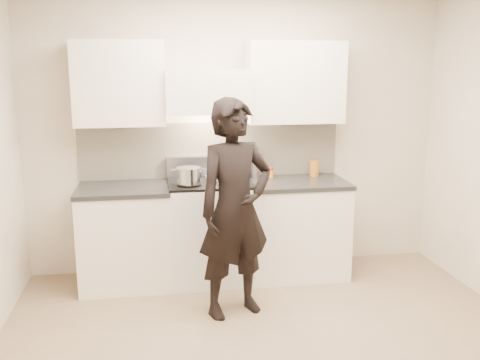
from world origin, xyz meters
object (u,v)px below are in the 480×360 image
object	(u,v)px
wok	(229,166)
person	(235,209)
counter_right	(296,227)
utensil_crock	(253,167)
stove	(210,230)

from	to	relation	value
wok	person	xyz separation A→B (m)	(-0.08, -0.89, -0.18)
person	counter_right	bearing A→B (deg)	25.99
wok	person	size ratio (longest dim) A/B	0.24
counter_right	utensil_crock	distance (m)	0.72
utensil_crock	counter_right	bearing A→B (deg)	-32.81
wok	utensil_crock	distance (m)	0.27
stove	wok	world-z (taller)	wok
wok	utensil_crock	bearing A→B (deg)	21.89
person	wok	bearing A→B (deg)	64.51
counter_right	utensil_crock	xyz separation A→B (m)	(-0.38, 0.24, 0.55)
utensil_crock	person	distance (m)	1.05
stove	person	world-z (taller)	person
utensil_crock	stove	bearing A→B (deg)	-151.42
counter_right	utensil_crock	world-z (taller)	utensil_crock
counter_right	person	xyz separation A→B (m)	(-0.71, -0.74, 0.41)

